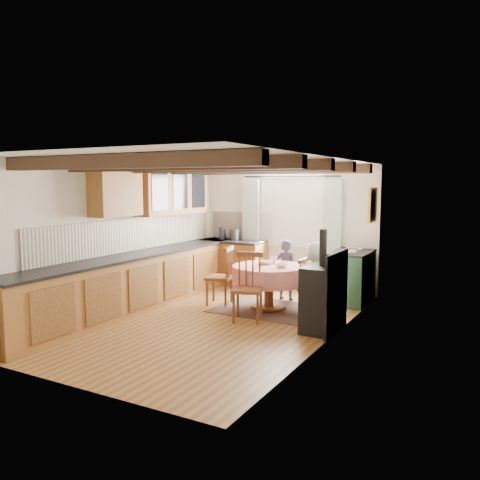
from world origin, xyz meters
The scene contains 40 objects.
floor centered at (0.00, 0.00, 0.00)m, with size 3.60×5.50×0.00m, color olive.
ceiling centered at (0.00, 0.00, 2.40)m, with size 3.60×5.50×0.00m, color white.
wall_back centered at (0.00, 2.75, 1.20)m, with size 3.60×0.00×2.40m, color silver.
wall_front centered at (0.00, -2.75, 1.20)m, with size 3.60×0.00×2.40m, color silver.
wall_left centered at (-1.80, 0.00, 1.20)m, with size 0.00×5.50×2.40m, color silver.
wall_right centered at (1.80, 0.00, 1.20)m, with size 0.00×5.50×2.40m, color silver.
beam_a centered at (0.00, -2.00, 2.31)m, with size 3.60×0.16×0.16m, color #342119.
beam_b centered at (0.00, -1.00, 2.31)m, with size 3.60×0.16×0.16m, color #342119.
beam_c centered at (0.00, 0.00, 2.31)m, with size 3.60×0.16×0.16m, color #342119.
beam_d centered at (0.00, 1.00, 2.31)m, with size 3.60×0.16×0.16m, color #342119.
beam_e centered at (0.00, 2.00, 2.31)m, with size 3.60×0.16×0.16m, color #342119.
splash_left centered at (-1.78, 0.30, 1.20)m, with size 0.02×4.50×0.55m, color beige.
splash_back centered at (-1.00, 2.73, 1.20)m, with size 1.40×0.02×0.55m, color beige.
base_cabinet_left centered at (-1.50, 0.00, 0.44)m, with size 0.60×5.30×0.88m, color brown.
base_cabinet_back centered at (-1.05, 2.45, 0.44)m, with size 1.30×0.60×0.88m, color brown.
worktop_left centered at (-1.48, 0.00, 0.90)m, with size 0.64×5.30×0.04m, color black.
worktop_back centered at (-1.05, 2.43, 0.90)m, with size 1.30×0.64×0.04m, color black.
wall_cabinet_glass centered at (-1.63, 1.20, 1.95)m, with size 0.34×1.80×0.90m, color brown.
wall_cabinet_solid centered at (-1.63, -0.30, 1.90)m, with size 0.34×0.90×0.70m, color brown.
window_frame centered at (0.10, 2.73, 1.60)m, with size 1.34×0.03×1.54m, color white.
window_pane centered at (0.10, 2.74, 1.60)m, with size 1.20×0.01×1.40m, color white.
curtain_left centered at (-0.75, 2.65, 1.10)m, with size 0.35×0.10×2.10m, color silver.
curtain_right centered at (0.95, 2.65, 1.10)m, with size 0.35×0.10×2.10m, color silver.
curtain_rod centered at (0.10, 2.65, 2.20)m, with size 0.03×0.03×2.00m, color black.
wall_picture centered at (1.77, 2.30, 1.70)m, with size 0.04×0.50×0.60m, color gold.
wall_plate centered at (1.05, 2.72, 1.70)m, with size 0.30×0.30×0.02m, color silver.
rug centered at (0.42, 1.02, 0.01)m, with size 1.72×1.34×0.01m, color brown.
dining_table centered at (0.42, 1.02, 0.36)m, with size 1.21×1.21×0.73m, color pink, non-canonical shape.
chair_near centered at (0.44, 0.24, 0.52)m, with size 0.44×0.46×1.03m, color brown, non-canonical shape.
chair_left centered at (-0.47, 0.92, 0.50)m, with size 0.43×0.45×1.01m, color brown, non-canonical shape.
chair_right centered at (1.17, 1.04, 0.45)m, with size 0.38×0.40×0.89m, color brown, non-canonical shape.
aga_range centered at (1.47, 2.11, 0.46)m, with size 0.65×1.00×0.92m, color #224B2F, non-canonical shape.
cast_iron_stove centered at (1.58, 0.31, 0.72)m, with size 0.43×0.72×1.44m, color black, non-canonical shape.
child_far centered at (0.40, 1.78, 0.54)m, with size 0.39×0.26×1.08m, color #2B2B3D.
child_right centered at (1.23, 1.01, 0.58)m, with size 0.57×0.37×1.17m, color silver.
bowl_a centered at (0.29, 1.12, 0.76)m, with size 0.24×0.24×0.06m, color silver.
bowl_b centered at (0.67, 0.96, 0.76)m, with size 0.19×0.19×0.06m, color silver.
cup centered at (0.37, 1.32, 0.78)m, with size 0.11×0.11×0.10m, color silver.
canister_tall centered at (-1.31, 2.45, 1.05)m, with size 0.15×0.15×0.25m, color #262628.
canister_wide centered at (-1.03, 2.45, 1.03)m, with size 0.20×0.20×0.22m, color #262628.
Camera 1 is at (3.79, -6.15, 2.07)m, focal length 36.66 mm.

